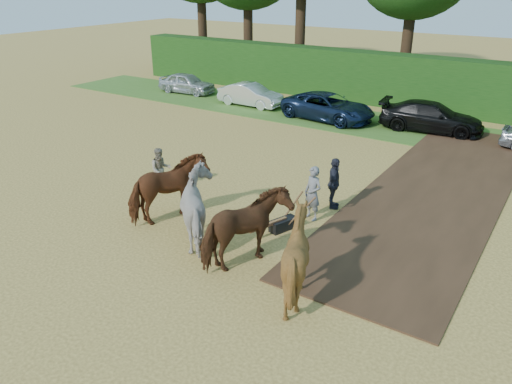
# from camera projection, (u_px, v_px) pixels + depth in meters

# --- Properties ---
(ground) EXTENTS (120.00, 120.00, 0.00)m
(ground) POSITION_uv_depth(u_px,v_px,m) (312.00, 263.00, 13.56)
(ground) COLOR gold
(ground) RESTS_ON ground
(earth_strip) EXTENTS (4.50, 17.00, 0.05)m
(earth_strip) POSITION_uv_depth(u_px,v_px,m) (438.00, 189.00, 18.15)
(earth_strip) COLOR #472D1C
(earth_strip) RESTS_ON ground
(grass_verge) EXTENTS (50.00, 5.00, 0.03)m
(grass_verge) POSITION_uv_depth(u_px,v_px,m) (445.00, 135.00, 24.27)
(grass_verge) COLOR #38601E
(grass_verge) RESTS_ON ground
(hedgerow) EXTENTS (46.00, 1.60, 3.00)m
(hedgerow) POSITION_uv_depth(u_px,v_px,m) (471.00, 89.00, 27.12)
(hedgerow) COLOR #14380F
(hedgerow) RESTS_ON ground
(spectator_near) EXTENTS (0.93, 0.97, 1.58)m
(spectator_near) POSITION_uv_depth(u_px,v_px,m) (161.00, 169.00, 17.87)
(spectator_near) COLOR #9F967D
(spectator_near) RESTS_ON ground
(spectator_far) EXTENTS (0.76, 1.11, 1.75)m
(spectator_far) POSITION_uv_depth(u_px,v_px,m) (334.00, 183.00, 16.46)
(spectator_far) COLOR #22232D
(spectator_far) RESTS_ON ground
(plough_team) EXTENTS (7.36, 5.37, 2.12)m
(plough_team) POSITION_uv_depth(u_px,v_px,m) (226.00, 218.00, 13.73)
(plough_team) COLOR brown
(plough_team) RESTS_ON ground
(parked_cars) EXTENTS (35.80, 4.00, 1.45)m
(parked_cars) POSITION_uv_depth(u_px,v_px,m) (418.00, 117.00, 24.76)
(parked_cars) COLOR #B3B6BA
(parked_cars) RESTS_ON ground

